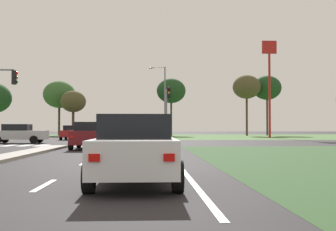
% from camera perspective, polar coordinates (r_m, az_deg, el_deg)
% --- Properties ---
extents(ground_plane, '(200.00, 200.00, 0.00)m').
position_cam_1_polar(ground_plane, '(36.17, -11.92, -3.64)').
color(ground_plane, '#282628').
extents(grass_verge_far_right, '(35.00, 35.00, 0.01)m').
position_cam_1_polar(grass_verge_far_right, '(63.32, 15.48, -2.73)').
color(grass_verge_far_right, '#476B38').
rests_on(grass_verge_far_right, ground).
extents(median_island_far, '(1.20, 36.00, 0.14)m').
position_cam_1_polar(median_island_far, '(60.96, -8.13, -2.76)').
color(median_island_far, gray).
rests_on(median_island_far, ground).
extents(lane_dash_near, '(0.14, 2.00, 0.01)m').
position_cam_1_polar(lane_dash_near, '(9.89, -16.37, -9.05)').
color(lane_dash_near, silver).
rests_on(lane_dash_near, ground).
extents(lane_dash_second, '(0.14, 2.00, 0.01)m').
position_cam_1_polar(lane_dash_second, '(15.75, -11.16, -6.29)').
color(lane_dash_second, silver).
rests_on(lane_dash_second, ground).
extents(lane_dash_third, '(0.14, 2.00, 0.01)m').
position_cam_1_polar(lane_dash_third, '(21.69, -8.80, -5.01)').
color(lane_dash_third, silver).
rests_on(lane_dash_third, ground).
extents(lane_dash_fourth, '(0.14, 2.00, 0.01)m').
position_cam_1_polar(lane_dash_fourth, '(27.65, -7.47, -4.28)').
color(lane_dash_fourth, silver).
rests_on(lane_dash_fourth, ground).
extents(edge_line_right, '(0.14, 24.00, 0.01)m').
position_cam_1_polar(edge_line_right, '(17.75, 0.71, -5.79)').
color(edge_line_right, silver).
rests_on(edge_line_right, ground).
extents(stop_bar_near, '(6.40, 0.50, 0.01)m').
position_cam_1_polar(stop_bar_near, '(28.77, -6.68, -4.18)').
color(stop_bar_near, silver).
rests_on(stop_bar_near, ground).
extents(crosswalk_bar_third, '(0.70, 2.80, 0.01)m').
position_cam_1_polar(crosswalk_bar_third, '(32.07, -20.70, -3.82)').
color(crosswalk_bar_third, silver).
rests_on(crosswalk_bar_third, ground).
extents(crosswalk_bar_fourth, '(0.70, 2.80, 0.01)m').
position_cam_1_polar(crosswalk_bar_fourth, '(31.73, -18.72, -3.87)').
color(crosswalk_bar_fourth, silver).
rests_on(crosswalk_bar_fourth, ground).
extents(crosswalk_bar_fifth, '(0.70, 2.80, 0.01)m').
position_cam_1_polar(crosswalk_bar_fifth, '(31.44, -16.70, -3.90)').
color(crosswalk_bar_fifth, silver).
rests_on(crosswalk_bar_fifth, ground).
extents(car_black_near, '(1.97, 4.25, 1.61)m').
position_cam_1_polar(car_black_near, '(24.46, -2.99, -2.74)').
color(car_black_near, black).
rests_on(car_black_near, ground).
extents(car_white_second, '(1.96, 4.64, 1.57)m').
position_cam_1_polar(car_white_second, '(9.79, -4.39, -4.50)').
color(car_white_second, silver).
rests_on(car_white_second, ground).
extents(car_navy_third, '(4.33, 2.06, 1.54)m').
position_cam_1_polar(car_navy_third, '(36.28, -8.47, -2.40)').
color(car_navy_third, '#161E47').
rests_on(car_navy_third, ground).
extents(car_red_fourth, '(2.03, 4.29, 1.51)m').
position_cam_1_polar(car_red_fourth, '(45.54, -12.82, -2.24)').
color(car_red_fourth, '#A31919').
rests_on(car_red_fourth, ground).
extents(car_silver_sixth, '(4.51, 1.96, 1.56)m').
position_cam_1_polar(car_silver_sixth, '(36.55, -19.55, -2.31)').
color(car_silver_sixth, '#B7B7BC').
rests_on(car_silver_sixth, ground).
extents(car_grey_seventh, '(1.97, 4.40, 1.61)m').
position_cam_1_polar(car_grey_seventh, '(68.95, -9.53, -2.00)').
color(car_grey_seventh, slate).
rests_on(car_grey_seventh, ground).
extents(car_maroon_eighth, '(2.04, 4.41, 1.62)m').
position_cam_1_polar(car_maroon_eighth, '(25.71, -10.46, -2.65)').
color(car_maroon_eighth, maroon).
rests_on(car_maroon_eighth, ground).
extents(traffic_signal_far_right, '(0.32, 5.52, 5.12)m').
position_cam_1_polar(traffic_signal_far_right, '(40.25, -0.10, 1.65)').
color(traffic_signal_far_right, gray).
rests_on(traffic_signal_far_right, ground).
extents(street_lamp_third, '(2.34, 0.61, 9.77)m').
position_cam_1_polar(street_lamp_third, '(58.54, -0.60, 2.43)').
color(street_lamp_third, gray).
rests_on(street_lamp_third, ground).
extents(pedestrian_at_median, '(0.34, 0.34, 1.68)m').
position_cam_1_polar(pedestrian_at_median, '(49.41, -9.32, -1.76)').
color(pedestrian_at_median, '#335184').
rests_on(pedestrian_at_median, median_island_far).
extents(fastfood_pole_sign, '(1.80, 0.40, 12.15)m').
position_cam_1_polar(fastfood_pole_sign, '(54.56, 13.53, 6.35)').
color(fastfood_pole_sign, red).
rests_on(fastfood_pole_sign, ground).
extents(treeline_second, '(5.13, 5.13, 8.79)m').
position_cam_1_polar(treeline_second, '(70.27, -14.48, 2.75)').
color(treeline_second, '#423323').
rests_on(treeline_second, ground).
extents(treeline_third, '(3.90, 3.90, 6.96)m').
position_cam_1_polar(treeline_third, '(66.65, -12.69, 1.83)').
color(treeline_third, '#423323').
rests_on(treeline_third, ground).
extents(treeline_fourth, '(4.61, 4.61, 9.10)m').
position_cam_1_polar(treeline_fourth, '(67.38, 0.43, 3.34)').
color(treeline_fourth, '#423323').
rests_on(treeline_fourth, ground).
extents(treeline_fifth, '(4.41, 4.41, 9.59)m').
position_cam_1_polar(treeline_fifth, '(68.03, 10.58, 3.79)').
color(treeline_fifth, '#423323').
rests_on(treeline_fifth, ground).
extents(treeline_sixth, '(4.63, 4.63, 9.74)m').
position_cam_1_polar(treeline_sixth, '(70.80, 13.24, 3.64)').
color(treeline_sixth, '#423323').
rests_on(treeline_sixth, ground).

